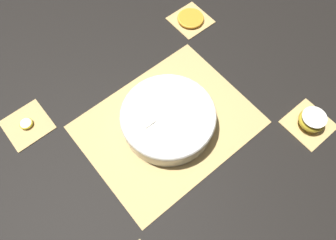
# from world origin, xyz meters

# --- Properties ---
(ground_plane) EXTENTS (6.00, 6.00, 0.00)m
(ground_plane) POSITION_xyz_m (0.00, 0.00, 0.00)
(ground_plane) COLOR black
(bamboo_mat_center) EXTENTS (0.46, 0.36, 0.01)m
(bamboo_mat_center) POSITION_xyz_m (0.00, 0.00, 0.00)
(bamboo_mat_center) COLOR tan
(bamboo_mat_center) RESTS_ON ground_plane
(coaster_mat_near_right) EXTENTS (0.12, 0.12, 0.01)m
(coaster_mat_near_right) POSITION_xyz_m (0.31, -0.25, 0.00)
(coaster_mat_near_right) COLOR tan
(coaster_mat_near_right) RESTS_ON ground_plane
(coaster_mat_far_left) EXTENTS (0.12, 0.12, 0.01)m
(coaster_mat_far_left) POSITION_xyz_m (-0.31, 0.25, 0.00)
(coaster_mat_far_left) COLOR tan
(coaster_mat_far_left) RESTS_ON ground_plane
(coaster_mat_far_right) EXTENTS (0.12, 0.12, 0.01)m
(coaster_mat_far_right) POSITION_xyz_m (0.31, 0.25, 0.00)
(coaster_mat_far_right) COLOR tan
(coaster_mat_far_right) RESTS_ON ground_plane
(fruit_salad_bowl) EXTENTS (0.26, 0.26, 0.06)m
(fruit_salad_bowl) POSITION_xyz_m (0.00, -0.00, 0.04)
(fruit_salad_bowl) COLOR silver
(fruit_salad_bowl) RESTS_ON bamboo_mat_center
(apple_half) EXTENTS (0.07, 0.07, 0.04)m
(apple_half) POSITION_xyz_m (0.31, -0.25, 0.03)
(apple_half) COLOR gold
(apple_half) RESTS_ON coaster_mat_near_right
(orange_slice_whole) EXTENTS (0.09, 0.09, 0.01)m
(orange_slice_whole) POSITION_xyz_m (0.31, 0.25, 0.01)
(orange_slice_whole) COLOR orange
(orange_slice_whole) RESTS_ON coaster_mat_far_right
(banana_coin_single) EXTENTS (0.04, 0.04, 0.01)m
(banana_coin_single) POSITION_xyz_m (-0.31, 0.25, 0.01)
(banana_coin_single) COLOR #F7EFC6
(banana_coin_single) RESTS_ON coaster_mat_far_left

